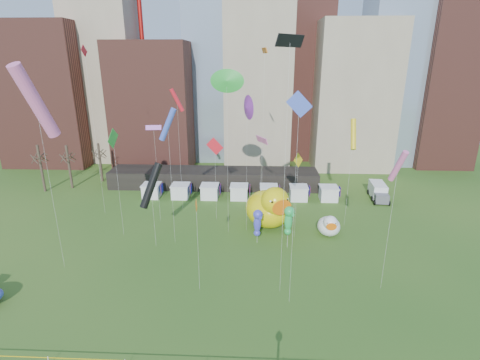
{
  "coord_description": "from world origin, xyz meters",
  "views": [
    {
      "loc": [
        3.71,
        -21.17,
        22.51
      ],
      "look_at": [
        2.3,
        10.14,
        12.0
      ],
      "focal_mm": 27.0,
      "sensor_mm": 36.0,
      "label": 1
    }
  ],
  "objects_px": {
    "box_truck": "(378,191)",
    "big_duck": "(269,207)",
    "small_duck": "(329,225)",
    "seahorse_purple": "(257,221)",
    "seahorse_green": "(289,218)"
  },
  "relations": [
    {
      "from": "small_duck",
      "to": "big_duck",
      "type": "bearing_deg",
      "value": 166.62
    },
    {
      "from": "big_duck",
      "to": "box_truck",
      "type": "bearing_deg",
      "value": 9.16
    },
    {
      "from": "big_duck",
      "to": "seahorse_purple",
      "type": "height_order",
      "value": "big_duck"
    },
    {
      "from": "big_duck",
      "to": "small_duck",
      "type": "bearing_deg",
      "value": -39.19
    },
    {
      "from": "small_duck",
      "to": "seahorse_purple",
      "type": "relative_size",
      "value": 0.91
    },
    {
      "from": "big_duck",
      "to": "small_duck",
      "type": "xyz_separation_m",
      "value": [
        7.94,
        -2.36,
        -1.5
      ]
    },
    {
      "from": "small_duck",
      "to": "seahorse_purple",
      "type": "xyz_separation_m",
      "value": [
        -9.59,
        -2.6,
        1.69
      ]
    },
    {
      "from": "small_duck",
      "to": "seahorse_green",
      "type": "relative_size",
      "value": 0.75
    },
    {
      "from": "seahorse_green",
      "to": "box_truck",
      "type": "relative_size",
      "value": 0.9
    },
    {
      "from": "seahorse_purple",
      "to": "box_truck",
      "type": "height_order",
      "value": "seahorse_purple"
    },
    {
      "from": "big_duck",
      "to": "seahorse_green",
      "type": "distance_m",
      "value": 6.46
    },
    {
      "from": "seahorse_purple",
      "to": "big_duck",
      "type": "bearing_deg",
      "value": 51.81
    },
    {
      "from": "seahorse_green",
      "to": "big_duck",
      "type": "bearing_deg",
      "value": 88.72
    },
    {
      "from": "small_duck",
      "to": "seahorse_purple",
      "type": "distance_m",
      "value": 10.08
    },
    {
      "from": "box_truck",
      "to": "big_duck",
      "type": "bearing_deg",
      "value": -143.52
    }
  ]
}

